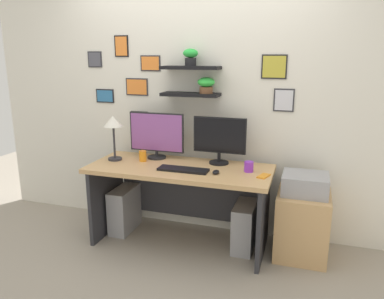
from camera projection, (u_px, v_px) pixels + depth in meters
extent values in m
plane|color=gray|center=(180.00, 243.00, 3.55)|extent=(8.00, 8.00, 0.00)
cube|color=silver|center=(194.00, 95.00, 3.62)|extent=(4.40, 0.04, 2.70)
cube|color=black|center=(191.00, 94.00, 3.50)|extent=(0.55, 0.20, 0.03)
cube|color=black|center=(191.00, 68.00, 3.44)|extent=(0.55, 0.20, 0.03)
cylinder|color=black|center=(191.00, 62.00, 3.43)|extent=(0.10, 0.10, 0.07)
ellipsoid|color=green|center=(191.00, 53.00, 3.41)|extent=(0.14, 0.14, 0.08)
cylinder|color=brown|center=(206.00, 90.00, 3.45)|extent=(0.12, 0.12, 0.06)
ellipsoid|color=green|center=(206.00, 82.00, 3.43)|extent=(0.16, 0.16, 0.09)
cube|color=#2D2D33|center=(284.00, 100.00, 3.35)|extent=(0.18, 0.02, 0.20)
cube|color=silver|center=(284.00, 100.00, 3.35)|extent=(0.16, 0.00, 0.18)
cube|color=#2D2D33|center=(137.00, 87.00, 3.76)|extent=(0.24, 0.02, 0.17)
cube|color=orange|center=(137.00, 87.00, 3.75)|extent=(0.21, 0.00, 0.15)
cube|color=black|center=(140.00, 119.00, 3.83)|extent=(0.19, 0.02, 0.16)
cube|color=#4C4C56|center=(139.00, 119.00, 3.83)|extent=(0.16, 0.00, 0.14)
cube|color=#2D2D33|center=(151.00, 63.00, 3.65)|extent=(0.21, 0.02, 0.15)
cube|color=orange|center=(150.00, 63.00, 3.65)|extent=(0.18, 0.00, 0.13)
cube|color=#2D2D33|center=(95.00, 59.00, 3.83)|extent=(0.16, 0.02, 0.16)
cube|color=#4C4C56|center=(95.00, 59.00, 3.82)|extent=(0.13, 0.00, 0.14)
cube|color=black|center=(274.00, 67.00, 3.31)|extent=(0.22, 0.02, 0.21)
cube|color=gold|center=(274.00, 67.00, 3.30)|extent=(0.20, 0.00, 0.19)
cube|color=black|center=(122.00, 46.00, 3.70)|extent=(0.15, 0.02, 0.21)
cube|color=orange|center=(121.00, 46.00, 3.70)|extent=(0.12, 0.00, 0.18)
cube|color=black|center=(105.00, 96.00, 3.89)|extent=(0.20, 0.02, 0.14)
cube|color=teal|center=(105.00, 96.00, 3.88)|extent=(0.18, 0.00, 0.12)
cube|color=tan|center=(180.00, 169.00, 3.37)|extent=(1.64, 0.68, 0.04)
cube|color=#2D2D33|center=(107.00, 198.00, 3.68)|extent=(0.04, 0.62, 0.71)
cube|color=#2D2D33|center=(263.00, 218.00, 3.24)|extent=(0.04, 0.62, 0.71)
cube|color=#2D2D33|center=(190.00, 193.00, 3.73)|extent=(1.44, 0.02, 0.50)
cylinder|color=black|center=(157.00, 157.00, 3.64)|extent=(0.18, 0.18, 0.02)
cylinder|color=black|center=(157.00, 153.00, 3.63)|extent=(0.03, 0.03, 0.06)
cube|color=black|center=(157.00, 132.00, 3.59)|extent=(0.54, 0.02, 0.38)
cube|color=#8C4C99|center=(156.00, 132.00, 3.58)|extent=(0.52, 0.00, 0.35)
cylinder|color=black|center=(219.00, 163.00, 3.46)|extent=(0.18, 0.18, 0.02)
cylinder|color=black|center=(219.00, 157.00, 3.45)|extent=(0.03, 0.03, 0.10)
cube|color=black|center=(220.00, 135.00, 3.41)|extent=(0.49, 0.02, 0.33)
cube|color=black|center=(219.00, 135.00, 3.40)|extent=(0.46, 0.00, 0.30)
cube|color=black|center=(183.00, 170.00, 3.25)|extent=(0.44, 0.14, 0.02)
ellipsoid|color=black|center=(216.00, 172.00, 3.16)|extent=(0.06, 0.09, 0.03)
cylinder|color=#2D2D33|center=(115.00, 159.00, 3.58)|extent=(0.13, 0.13, 0.02)
cylinder|color=#2D2D33|center=(114.00, 142.00, 3.54)|extent=(0.02, 0.02, 0.30)
cone|color=silver|center=(113.00, 121.00, 3.49)|extent=(0.18, 0.18, 0.10)
cube|color=orange|center=(264.00, 176.00, 3.09)|extent=(0.11, 0.15, 0.01)
cylinder|color=purple|center=(249.00, 167.00, 3.21)|extent=(0.08, 0.08, 0.09)
cylinder|color=orange|center=(143.00, 156.00, 3.53)|extent=(0.07, 0.07, 0.10)
cube|color=tan|center=(302.00, 224.00, 3.28)|extent=(0.44, 0.50, 0.57)
cube|color=#9E9EA3|center=(305.00, 184.00, 3.19)|extent=(0.38, 0.34, 0.17)
cube|color=#99999E|center=(125.00, 209.00, 3.76)|extent=(0.18, 0.40, 0.44)
cube|color=#99999E|center=(245.00, 226.00, 3.41)|extent=(0.18, 0.40, 0.42)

